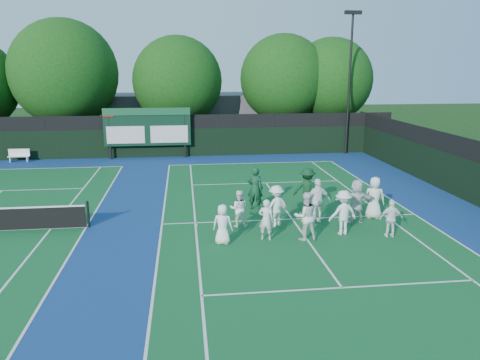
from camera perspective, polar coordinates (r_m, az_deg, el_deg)
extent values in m
plane|color=black|center=(19.18, 7.06, -5.72)|extent=(120.00, 120.00, 0.00)
cube|color=navy|center=(19.64, -11.00, -5.38)|extent=(34.00, 32.00, 0.01)
cube|color=#115325|center=(20.09, 6.38, -4.76)|extent=(10.97, 23.77, 0.00)
cube|color=silver|center=(31.39, 1.45, 2.06)|extent=(10.97, 0.08, 0.00)
cube|color=silver|center=(19.61, -9.49, -5.32)|extent=(0.08, 23.77, 0.00)
cube|color=silver|center=(21.97, 20.48, -3.93)|extent=(0.08, 23.77, 0.00)
cube|color=silver|center=(19.58, -5.47, -5.21)|extent=(0.08, 23.77, 0.00)
cube|color=silver|center=(21.39, 17.21, -4.14)|extent=(0.08, 23.77, 0.00)
cube|color=silver|center=(14.40, 12.32, -12.70)|extent=(8.23, 0.08, 0.00)
cube|color=silver|center=(26.11, 3.20, -0.35)|extent=(8.23, 0.08, 0.00)
cube|color=silver|center=(20.09, 6.38, -4.75)|extent=(0.08, 12.80, 0.00)
cube|color=silver|center=(32.49, -23.79, 1.29)|extent=(10.97, 0.08, 0.00)
cube|color=silver|center=(19.99, -18.24, -5.47)|extent=(0.08, 23.77, 0.00)
cube|color=silver|center=(20.31, -22.04, -5.49)|extent=(0.08, 23.77, 0.00)
cube|color=silver|center=(27.42, -26.99, -1.16)|extent=(8.23, 0.08, 0.00)
cube|color=black|center=(33.99, -9.40, 4.47)|extent=(34.00, 0.08, 2.00)
cube|color=black|center=(33.79, -9.50, 6.98)|extent=(34.00, 0.05, 1.00)
cylinder|color=black|center=(33.84, -15.60, 5.39)|extent=(0.16, 0.16, 3.50)
cylinder|color=black|center=(33.45, -6.73, 5.71)|extent=(0.16, 0.16, 3.50)
cube|color=black|center=(33.48, -11.23, 6.33)|extent=(6.00, 0.15, 2.60)
cube|color=#154C2B|center=(33.27, -11.33, 8.19)|extent=(6.00, 0.05, 0.50)
cube|color=silver|center=(33.60, -13.76, 5.36)|extent=(2.60, 0.04, 1.20)
cube|color=silver|center=(33.37, -8.62, 5.55)|extent=(2.60, 0.04, 1.20)
cube|color=maroon|center=(33.57, -15.79, 7.82)|extent=(0.70, 0.04, 0.50)
cube|color=#58585D|center=(41.83, -3.49, 7.71)|extent=(18.00, 6.00, 4.00)
cylinder|color=black|center=(35.35, 13.17, 11.17)|extent=(0.16, 0.16, 10.00)
cube|color=black|center=(35.52, 13.63, 19.24)|extent=(1.20, 0.30, 0.25)
cylinder|color=black|center=(19.81, -18.02, -4.00)|extent=(0.10, 0.10, 1.10)
cube|color=white|center=(35.19, -25.36, 2.63)|extent=(1.39, 0.40, 0.06)
cube|color=white|center=(35.28, -25.33, 3.08)|extent=(1.39, 0.08, 0.46)
cube|color=white|center=(35.41, -26.17, 2.27)|extent=(0.06, 0.32, 0.37)
cube|color=white|center=(35.06, -24.46, 2.34)|extent=(0.06, 0.32, 0.37)
cylinder|color=#311F0D|center=(38.36, -20.08, 5.51)|extent=(0.44, 0.44, 2.87)
sphere|color=#0E390D|center=(38.05, -20.63, 12.10)|extent=(7.95, 7.95, 7.95)
sphere|color=#0E390D|center=(38.23, -19.54, 10.99)|extent=(5.56, 5.56, 5.56)
cylinder|color=#311F0D|center=(37.37, -7.44, 5.88)|extent=(0.44, 0.44, 2.66)
sphere|color=#0E390D|center=(37.05, -7.63, 11.87)|extent=(6.86, 6.86, 6.86)
sphere|color=#0E390D|center=(37.38, -6.66, 10.86)|extent=(4.80, 4.80, 4.80)
cylinder|color=#311F0D|center=(38.19, 5.19, 6.23)|extent=(0.44, 0.44, 2.83)
sphere|color=#0E390D|center=(37.89, 5.33, 12.24)|extent=(6.89, 6.89, 6.89)
sphere|color=#0E390D|center=(38.33, 6.10, 11.20)|extent=(4.82, 4.82, 4.82)
cylinder|color=#311F0D|center=(39.18, 10.77, 6.23)|extent=(0.44, 0.44, 2.83)
sphere|color=#0E390D|center=(38.89, 11.03, 11.93)|extent=(6.61, 6.61, 6.61)
sphere|color=#0E390D|center=(39.38, 11.70, 10.95)|extent=(4.63, 4.63, 4.63)
sphere|color=yellow|center=(19.22, -5.27, -5.52)|extent=(0.07, 0.07, 0.07)
sphere|color=yellow|center=(19.84, 7.54, -4.96)|extent=(0.07, 0.07, 0.07)
sphere|color=yellow|center=(21.50, -0.12, -3.36)|extent=(0.07, 0.07, 0.07)
sphere|color=yellow|center=(20.83, 7.33, -4.04)|extent=(0.07, 0.07, 0.07)
imported|color=white|center=(17.09, -2.13, -5.41)|extent=(0.83, 0.64, 1.50)
imported|color=silver|center=(17.48, 3.20, -4.85)|extent=(0.67, 0.55, 1.58)
imported|color=white|center=(17.60, 7.99, -4.38)|extent=(0.95, 0.77, 1.84)
imported|color=white|center=(18.43, 12.44, -3.89)|extent=(1.22, 0.83, 1.75)
imported|color=white|center=(18.64, 17.95, -4.49)|extent=(0.90, 0.47, 1.47)
imported|color=white|center=(18.87, -0.16, -3.50)|extent=(0.83, 0.70, 1.52)
imported|color=white|center=(18.98, 4.44, -3.17)|extent=(1.25, 0.98, 1.70)
imported|color=white|center=(19.58, 9.44, -2.52)|extent=(1.15, 0.59, 1.87)
imported|color=silver|center=(19.90, 13.99, -2.52)|extent=(1.74, 0.63, 1.85)
imported|color=silver|center=(20.69, 16.05, -2.08)|extent=(1.02, 0.83, 1.81)
imported|color=#103D24|center=(21.10, 1.86, -1.03)|extent=(0.82, 0.64, 1.96)
imported|color=#0E341A|center=(21.27, 8.20, -1.09)|extent=(1.38, 1.00, 1.93)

